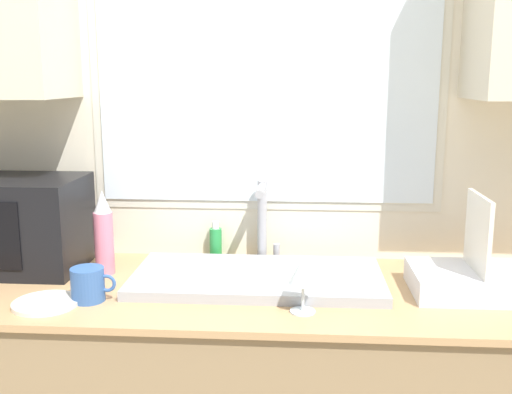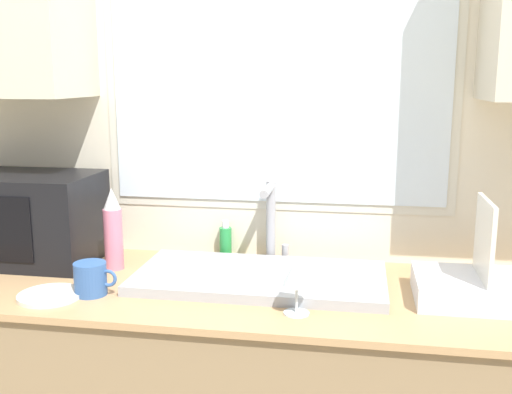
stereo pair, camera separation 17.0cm
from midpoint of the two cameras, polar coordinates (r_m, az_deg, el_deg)
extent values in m
cube|color=tan|center=(1.81, -2.33, -8.88)|extent=(2.29, 0.65, 0.02)
cube|color=beige|center=(2.05, -1.37, 4.94)|extent=(6.00, 0.06, 2.60)
cube|color=beige|center=(2.00, -1.47, 10.04)|extent=(1.18, 0.01, 0.80)
cube|color=silver|center=(2.00, -1.48, 10.03)|extent=(1.12, 0.01, 0.74)
cube|color=#9EA0A5|center=(1.84, -2.52, -7.73)|extent=(0.76, 0.38, 0.03)
cylinder|color=#99999E|center=(2.01, -1.83, -2.36)|extent=(0.03, 0.03, 0.28)
cylinder|color=#99999E|center=(1.91, -2.09, 0.65)|extent=(0.03, 0.15, 0.03)
cylinder|color=#99999E|center=(2.04, -0.41, -5.34)|extent=(0.02, 0.02, 0.06)
cube|color=black|center=(2.14, -24.99, -2.31)|extent=(0.50, 0.31, 0.30)
cube|color=silver|center=(1.82, 17.60, -7.75)|extent=(0.36, 0.25, 0.07)
cube|color=silver|center=(1.78, 17.88, -3.33)|extent=(0.01, 0.22, 0.22)
cylinder|color=#D8728C|center=(1.97, -16.68, -4.27)|extent=(0.06, 0.06, 0.20)
cone|color=silver|center=(1.94, -16.91, -0.44)|extent=(0.05, 0.05, 0.07)
cylinder|color=#268C3F|center=(2.07, -6.21, -4.44)|extent=(0.04, 0.04, 0.10)
cylinder|color=white|center=(2.06, -6.25, -2.70)|extent=(0.02, 0.02, 0.03)
cylinder|color=#335999|center=(1.77, -18.43, -7.95)|extent=(0.09, 0.09, 0.10)
torus|color=#335999|center=(1.75, -16.78, -7.92)|extent=(0.05, 0.01, 0.05)
cylinder|color=silver|center=(1.62, 1.43, -10.89)|extent=(0.07, 0.07, 0.00)
cylinder|color=silver|center=(1.61, 1.44, -9.57)|extent=(0.01, 0.01, 0.08)
cone|color=silver|center=(1.58, 1.45, -7.02)|extent=(0.08, 0.08, 0.07)
cylinder|color=silver|center=(1.79, -22.03, -9.40)|extent=(0.18, 0.18, 0.01)
camera|label=1|loc=(0.08, -92.86, -0.58)|focal=42.00mm
camera|label=2|loc=(0.08, 87.14, 0.58)|focal=42.00mm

